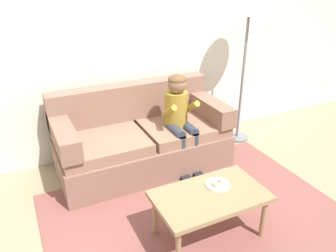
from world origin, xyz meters
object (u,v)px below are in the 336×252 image
Objects in this scene: couch at (141,140)px; donut at (218,182)px; coffee_table at (210,199)px; floor_lamp at (249,14)px; person_child at (179,114)px.

couch is 1.28m from donut.
coffee_table is 2.33m from floor_lamp.
couch is 1.73× the size of person_child.
floor_lamp is (1.36, 1.41, 1.25)m from coffee_table.
floor_lamp is at bearing 3.30° from couch.
floor_lamp is (1.23, 1.34, 1.17)m from donut.
couch is at bearing 151.73° from person_child.
coffee_table is 1.20m from person_child.
donut is at bearing 31.94° from coffee_table.
floor_lamp reaches higher than person_child.
couch is at bearing 99.44° from donut.
donut is at bearing -80.56° from couch.
person_child is (0.38, -0.20, 0.33)m from couch.
couch is at bearing 93.62° from coffee_table.
floor_lamp reaches higher than donut.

